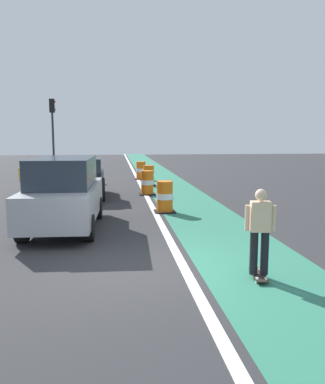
# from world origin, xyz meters

# --- Properties ---
(ground_plane) EXTENTS (100.00, 100.00, 0.00)m
(ground_plane) POSITION_xyz_m (0.00, 0.00, 0.00)
(ground_plane) COLOR #2D2D30
(bike_lane_strip) EXTENTS (2.50, 80.00, 0.01)m
(bike_lane_strip) POSITION_xyz_m (2.40, 12.00, 0.00)
(bike_lane_strip) COLOR #2D755B
(bike_lane_strip) RESTS_ON ground
(lane_divider_stripe) EXTENTS (0.20, 80.00, 0.01)m
(lane_divider_stripe) POSITION_xyz_m (0.90, 12.00, 0.01)
(lane_divider_stripe) COLOR silver
(lane_divider_stripe) RESTS_ON ground
(skateboarder_on_lane) EXTENTS (0.56, 0.82, 1.69)m
(skateboarder_on_lane) POSITION_xyz_m (2.19, -0.80, 0.91)
(skateboarder_on_lane) COLOR black
(skateboarder_on_lane) RESTS_ON ground
(parked_suv_nearest) EXTENTS (2.04, 4.66, 2.04)m
(parked_suv_nearest) POSITION_xyz_m (-1.92, 3.76, 1.04)
(parked_suv_nearest) COLOR #9EA0A5
(parked_suv_nearest) RESTS_ON ground
(parked_sedan_second) EXTENTS (2.01, 4.15, 1.70)m
(parked_sedan_second) POSITION_xyz_m (-1.88, 9.79, 0.83)
(parked_sedan_second) COLOR black
(parked_sedan_second) RESTS_ON ground
(traffic_barrel_front) EXTENTS (0.73, 0.73, 1.09)m
(traffic_barrel_front) POSITION_xyz_m (1.25, 5.95, 0.53)
(traffic_barrel_front) COLOR orange
(traffic_barrel_front) RESTS_ON ground
(traffic_barrel_mid) EXTENTS (0.73, 0.73, 1.09)m
(traffic_barrel_mid) POSITION_xyz_m (0.98, 10.26, 0.53)
(traffic_barrel_mid) COLOR orange
(traffic_barrel_mid) RESTS_ON ground
(traffic_barrel_back) EXTENTS (0.73, 0.73, 1.09)m
(traffic_barrel_back) POSITION_xyz_m (1.32, 13.60, 0.53)
(traffic_barrel_back) COLOR orange
(traffic_barrel_back) RESTS_ON ground
(traffic_barrel_far) EXTENTS (0.73, 0.73, 1.09)m
(traffic_barrel_far) POSITION_xyz_m (1.10, 16.80, 0.53)
(traffic_barrel_far) COLOR orange
(traffic_barrel_far) RESTS_ON ground
(traffic_light_corner) EXTENTS (0.41, 0.32, 5.10)m
(traffic_light_corner) POSITION_xyz_m (-4.59, 20.20, 3.50)
(traffic_light_corner) COLOR #2D2D2D
(traffic_light_corner) RESTS_ON ground
(pedestrian_crossing) EXTENTS (0.34, 0.20, 1.61)m
(pedestrian_crossing) POSITION_xyz_m (-4.06, 8.56, 0.86)
(pedestrian_crossing) COLOR #33333D
(pedestrian_crossing) RESTS_ON ground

